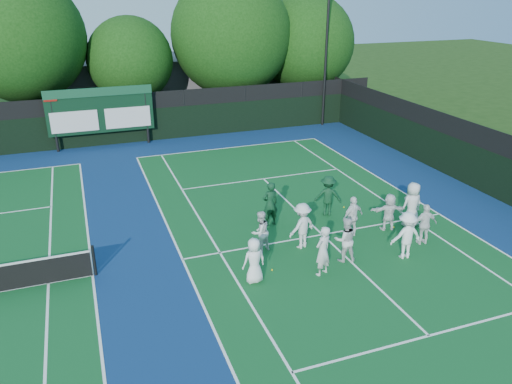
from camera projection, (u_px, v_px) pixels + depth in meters
name	position (u px, v px, depth m)	size (l,w,h in m)	color
ground	(335.00, 247.00, 18.38)	(120.00, 120.00, 0.00)	#1F3C10
court_apron	(168.00, 262.00, 17.35)	(34.00, 32.00, 0.01)	navy
near_court	(322.00, 235.00, 19.25)	(11.05, 23.85, 0.01)	#115423
back_fence	(119.00, 122.00, 29.85)	(34.00, 0.08, 3.00)	black
divider_fence_right	(510.00, 174.00, 21.58)	(0.08, 32.00, 3.00)	black
scoreboard	(100.00, 111.00, 28.85)	(6.00, 0.21, 3.55)	black
clubhouse	(161.00, 84.00, 37.81)	(18.00, 6.00, 4.00)	#59595E
light_pole_right	(327.00, 29.00, 31.96)	(1.20, 0.30, 10.12)	black
tree_b	(24.00, 41.00, 29.75)	(7.58, 7.58, 9.81)	black
tree_c	(133.00, 62.00, 32.29)	(5.48, 5.48, 7.22)	black
tree_d	(233.00, 38.00, 33.98)	(8.18, 8.18, 9.89)	black
tree_e	(308.00, 45.00, 36.03)	(6.83, 6.83, 8.49)	black
tennis_ball_0	(272.00, 270.00, 16.82)	(0.07, 0.07, 0.07)	#CED218
tennis_ball_1	(394.00, 227.00, 19.78)	(0.07, 0.07, 0.07)	#CED218
tennis_ball_4	(344.00, 207.00, 21.57)	(0.07, 0.07, 0.07)	#CED218
tennis_ball_5	(424.00, 240.00, 18.81)	(0.07, 0.07, 0.07)	#CED218
player_front_0	(254.00, 261.00, 15.93)	(0.76, 0.49, 1.56)	white
player_front_1	(323.00, 251.00, 16.31)	(0.64, 0.42, 1.76)	silver
player_front_2	(345.00, 240.00, 17.17)	(0.79, 0.62, 1.63)	silver
player_front_3	(406.00, 235.00, 17.35)	(1.12, 0.65, 1.74)	white
player_front_4	(425.00, 224.00, 18.31)	(0.93, 0.39, 1.59)	white
player_back_0	(260.00, 232.00, 17.78)	(0.76, 0.59, 1.57)	silver
player_back_1	(302.00, 226.00, 18.03)	(1.12, 0.65, 1.74)	silver
player_back_2	(353.00, 217.00, 18.86)	(0.96, 0.40, 1.64)	white
player_back_3	(389.00, 212.00, 19.41)	(1.40, 0.45, 1.51)	white
player_back_4	(412.00, 205.00, 19.62)	(0.90, 0.59, 1.85)	silver
coach_left	(270.00, 204.00, 19.70)	(0.67, 0.44, 1.84)	#0E361E
coach_right	(328.00, 196.00, 20.59)	(1.13, 0.65, 1.74)	#0F391F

